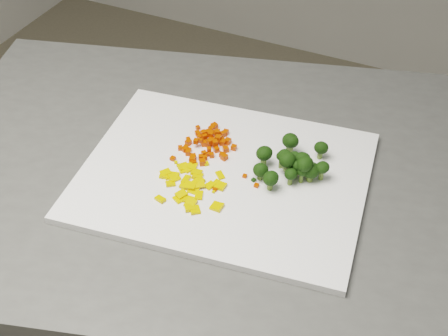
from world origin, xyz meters
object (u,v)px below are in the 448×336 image
at_px(counter_block, 217,331).
at_px(cutting_board, 224,176).
at_px(carrot_pile, 205,139).
at_px(broccoli_pile, 294,159).
at_px(pepper_pile, 193,185).

distance_m(counter_block, cutting_board, 0.46).
bearing_deg(carrot_pile, counter_block, -44.28).
bearing_deg(cutting_board, broccoli_pile, 25.61).
bearing_deg(broccoli_pile, cutting_board, -154.39).
relative_size(counter_block, pepper_pile, 8.41).
distance_m(carrot_pile, pepper_pile, 0.10).
bearing_deg(broccoli_pile, pepper_pile, -141.56).
xyz_separation_m(counter_block, carrot_pile, (-0.03, 0.03, 0.47)).
bearing_deg(broccoli_pile, carrot_pile, 179.82).
bearing_deg(cutting_board, pepper_pile, -117.82).
height_order(carrot_pile, broccoli_pile, broccoli_pile).
relative_size(pepper_pile, broccoli_pile, 0.97).
bearing_deg(pepper_pile, broccoli_pile, 38.44).
xyz_separation_m(counter_block, pepper_pile, (-0.00, -0.07, 0.47)).
xyz_separation_m(carrot_pile, broccoli_pile, (0.15, -0.00, 0.01)).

